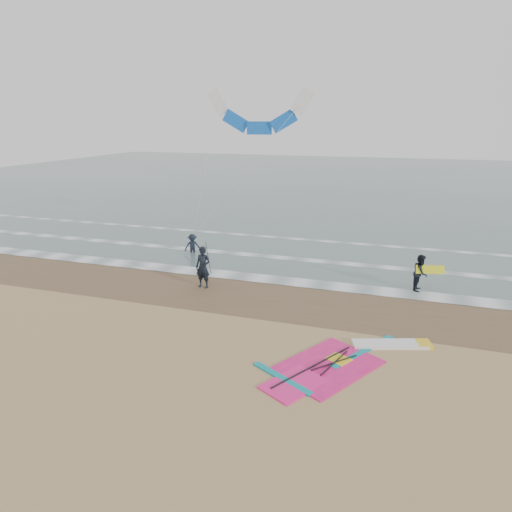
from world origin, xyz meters
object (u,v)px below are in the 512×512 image
(person_wading, at_px, (192,241))
(surf_kite, at_px, (259,115))
(windsurf_rig, at_px, (346,360))
(person_standing, at_px, (203,267))
(person_walking, at_px, (420,273))

(person_wading, height_order, surf_kite, surf_kite)
(person_wading, xyz_separation_m, surf_kite, (3.36, 2.64, 7.23))
(windsurf_rig, relative_size, person_wading, 3.76)
(person_standing, distance_m, person_walking, 10.25)
(person_walking, height_order, person_wading, person_walking)
(surf_kite, bearing_deg, windsurf_rig, -60.89)
(person_standing, distance_m, person_wading, 6.03)
(person_standing, height_order, surf_kite, surf_kite)
(person_wading, bearing_deg, windsurf_rig, -75.53)
(windsurf_rig, distance_m, surf_kite, 16.67)
(windsurf_rig, bearing_deg, surf_kite, 119.11)
(windsurf_rig, distance_m, person_walking, 8.16)
(person_walking, bearing_deg, surf_kite, 71.42)
(windsurf_rig, bearing_deg, person_standing, 146.28)
(person_standing, relative_size, person_wading, 1.33)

